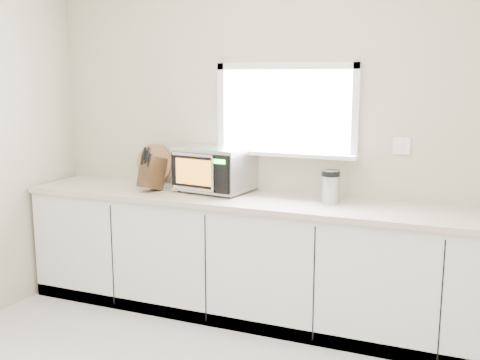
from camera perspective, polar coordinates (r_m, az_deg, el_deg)
The scene contains 7 objects.
back_wall at distance 4.28m, azimuth 4.72°, elevation 4.60°, with size 4.00×0.17×2.70m.
cabinets at distance 4.20m, azimuth 3.27°, elevation -8.41°, with size 3.92×0.60×0.88m, color silver.
countertop at distance 4.07m, azimuth 3.29°, elevation -2.31°, with size 3.92×0.64×0.04m, color beige.
microwave at distance 4.34m, azimuth -2.60°, elevation 1.21°, with size 0.59×0.50×0.35m.
knife_block at distance 4.41m, azimuth -8.93°, elevation 0.81°, with size 0.17×0.26×0.35m.
cutting_board at distance 4.73m, azimuth -8.71°, elevation 1.65°, with size 0.33×0.33×0.02m, color #AF6B43.
coffee_grinder at distance 4.01m, azimuth 9.18°, elevation -0.63°, with size 0.15×0.15×0.23m.
Camera 1 is at (1.30, -2.06, 1.79)m, focal length 42.00 mm.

